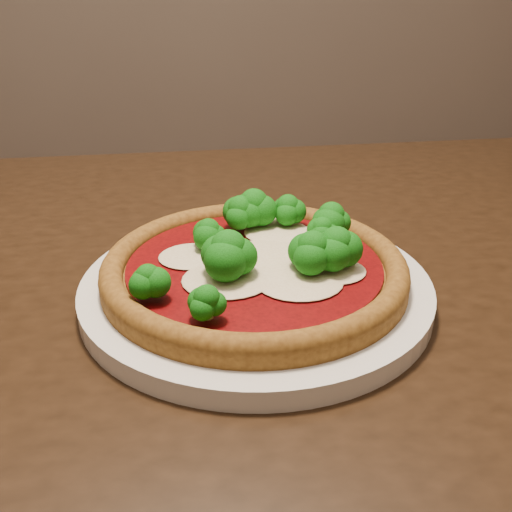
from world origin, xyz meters
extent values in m
cube|color=black|center=(-0.01, -0.23, 0.73)|extent=(1.31, 0.90, 0.04)
cylinder|color=black|center=(0.58, 0.17, 0.35)|extent=(0.06, 0.06, 0.71)
cylinder|color=silver|center=(0.04, -0.27, 0.76)|extent=(0.31, 0.31, 0.02)
cylinder|color=brown|center=(0.04, -0.27, 0.77)|extent=(0.27, 0.27, 0.01)
torus|color=brown|center=(0.04, -0.27, 0.78)|extent=(0.27, 0.27, 0.02)
cylinder|color=#660406|center=(0.04, -0.27, 0.78)|extent=(0.22, 0.22, 0.00)
ellipsoid|color=beige|center=(0.10, -0.29, 0.78)|extent=(0.06, 0.05, 0.00)
ellipsoid|color=beige|center=(0.07, -0.19, 0.78)|extent=(0.05, 0.05, 0.00)
ellipsoid|color=beige|center=(0.08, -0.27, 0.78)|extent=(0.09, 0.08, 0.01)
ellipsoid|color=beige|center=(0.01, -0.30, 0.78)|extent=(0.08, 0.07, 0.01)
ellipsoid|color=beige|center=(0.04, -0.27, 0.78)|extent=(0.10, 0.09, 0.01)
ellipsoid|color=beige|center=(0.07, -0.31, 0.78)|extent=(0.07, 0.07, 0.01)
ellipsoid|color=beige|center=(0.07, -0.21, 0.78)|extent=(0.07, 0.06, 0.01)
ellipsoid|color=beige|center=(-0.02, -0.25, 0.78)|extent=(0.06, 0.05, 0.00)
ellipsoid|color=#168615|center=(0.00, -0.24, 0.80)|extent=(0.04, 0.04, 0.03)
ellipsoid|color=#168615|center=(-0.01, -0.36, 0.80)|extent=(0.03, 0.03, 0.03)
ellipsoid|color=#168615|center=(0.10, -0.29, 0.81)|extent=(0.05, 0.05, 0.04)
ellipsoid|color=#168615|center=(0.03, -0.20, 0.81)|extent=(0.04, 0.04, 0.04)
ellipsoid|color=#168615|center=(0.08, -0.29, 0.81)|extent=(0.05, 0.05, 0.04)
ellipsoid|color=#168615|center=(0.08, -0.19, 0.80)|extent=(0.04, 0.04, 0.03)
ellipsoid|color=#168615|center=(0.10, -0.24, 0.80)|extent=(0.03, 0.03, 0.03)
ellipsoid|color=#168615|center=(0.12, -0.23, 0.81)|extent=(0.04, 0.04, 0.04)
ellipsoid|color=#168615|center=(-0.05, -0.32, 0.80)|extent=(0.03, 0.03, 0.03)
ellipsoid|color=#168615|center=(0.05, -0.19, 0.81)|extent=(0.05, 0.05, 0.04)
ellipsoid|color=#168615|center=(0.01, -0.29, 0.81)|extent=(0.05, 0.05, 0.04)
camera|label=1|loc=(-0.02, -0.71, 1.01)|focal=40.00mm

